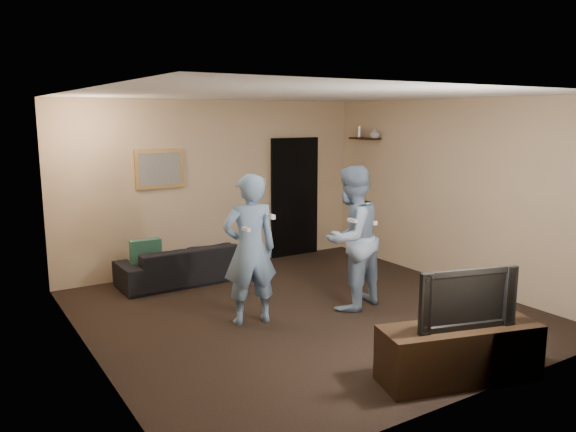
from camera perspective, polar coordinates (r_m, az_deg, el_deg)
ground at (r=6.96m, az=1.68°, el=-9.69°), size 5.00×5.00×0.00m
ceiling at (r=6.55m, az=1.80°, el=12.22°), size 5.00×5.00×0.04m
wall_back at (r=8.80m, az=-7.38°, el=3.14°), size 5.00×0.04×2.60m
wall_front at (r=4.80m, az=18.62°, el=-3.19°), size 5.00×0.04×2.60m
wall_left at (r=5.66m, az=-19.80°, el=-1.30°), size 0.04×5.00×2.60m
wall_right at (r=8.28m, az=16.28°, el=2.37°), size 0.04×5.00×2.60m
sofa at (r=8.20m, az=-10.56°, el=-4.80°), size 1.85×0.75×0.54m
throw_pillow at (r=7.98m, az=-14.24°, el=-3.81°), size 0.43×0.16×0.42m
painting_frame at (r=8.41m, az=-12.95°, el=4.70°), size 0.72×0.05×0.57m
painting_canvas at (r=8.38m, az=-12.88°, el=4.69°), size 0.62×0.01×0.47m
doorway at (r=9.51m, az=0.69°, el=1.92°), size 0.90×0.06×2.00m
light_switch at (r=9.16m, az=-2.48°, el=3.49°), size 0.08×0.02×0.12m
wall_shelf at (r=9.43m, az=7.79°, el=7.81°), size 0.20×0.60×0.03m
shelf_vase at (r=9.24m, az=8.80°, el=8.34°), size 0.20×0.20×0.17m
shelf_figurine at (r=9.54m, az=7.26°, el=8.48°), size 0.06×0.06×0.18m
tv_console at (r=5.44m, az=16.99°, el=-13.19°), size 1.54×0.86×0.53m
television at (r=5.25m, az=17.30°, el=-7.81°), size 0.95×0.38×0.55m
wii_player_left at (r=6.39m, az=-3.90°, el=-3.42°), size 0.70×0.56×1.73m
wii_player_right at (r=6.92m, az=6.42°, el=-2.23°), size 1.01×0.88×1.77m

